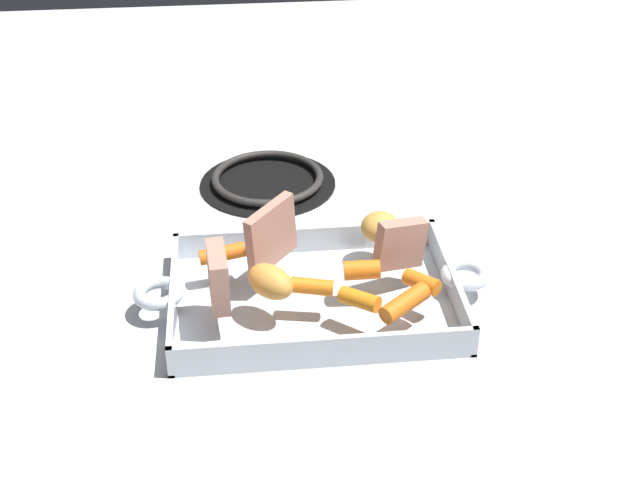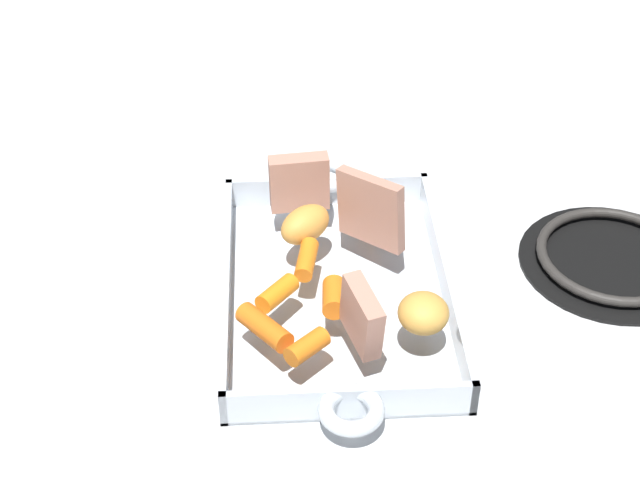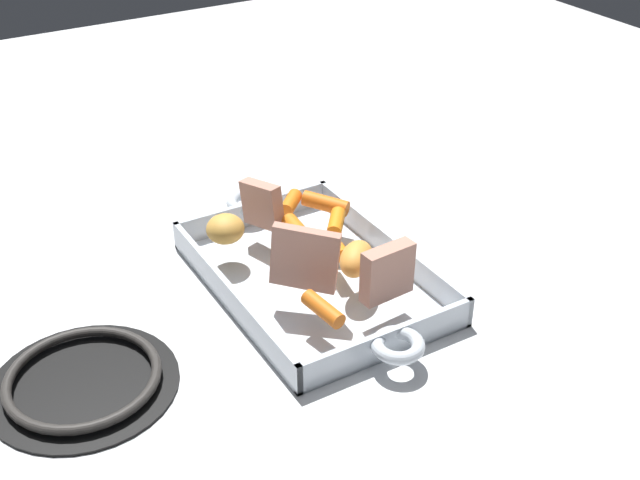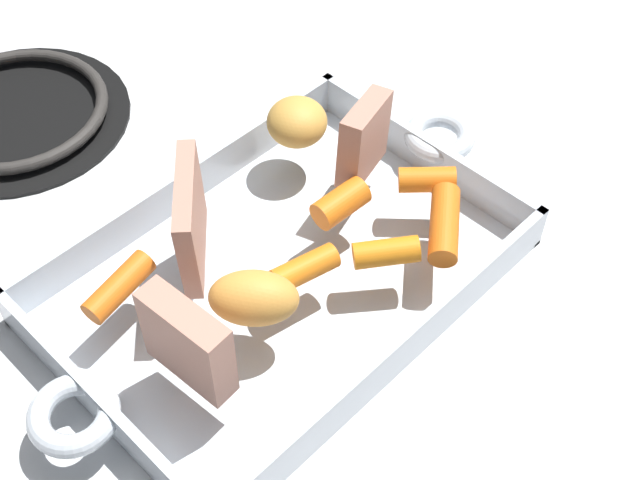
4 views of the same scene
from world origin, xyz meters
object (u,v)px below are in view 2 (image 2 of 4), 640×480
at_px(roast_slice_thick, 299,183).
at_px(baby_carrot_northwest, 264,327).
at_px(roast_slice_thin, 371,210).
at_px(baby_carrot_southwest, 334,297).
at_px(potato_near_roast, 423,313).
at_px(baby_carrot_short, 277,293).
at_px(potato_whole, 305,224).
at_px(baby_carrot_center_left, 307,260).
at_px(stove_burner_rear, 613,258).
at_px(roasting_dish, 337,290).
at_px(baby_carrot_long, 307,347).
at_px(roast_slice_outer, 362,316).
at_px(baby_carrot_center_right, 374,199).

distance_m(roast_slice_thick, baby_carrot_northwest, 0.21).
height_order(roast_slice_thin, baby_carrot_southwest, roast_slice_thin).
bearing_deg(roast_slice_thick, potato_near_roast, 28.39).
xyz_separation_m(baby_carrot_short, potato_whole, (-0.10, 0.03, 0.01)).
distance_m(baby_carrot_center_left, stove_burner_rear, 0.34).
bearing_deg(baby_carrot_short, roast_slice_thin, 132.79).
distance_m(potato_whole, stove_burner_rear, 0.34).
bearing_deg(baby_carrot_southwest, stove_burner_rear, 106.92).
xyz_separation_m(roasting_dish, roast_slice_thick, (-0.11, -0.03, 0.06)).
xyz_separation_m(baby_carrot_center_left, baby_carrot_short, (0.05, -0.03, 0.00)).
height_order(baby_carrot_long, stove_burner_rear, baby_carrot_long).
height_order(baby_carrot_short, stove_burner_rear, baby_carrot_short).
relative_size(roasting_dish, baby_carrot_northwest, 6.71).
relative_size(roast_slice_thin, potato_whole, 1.28).
xyz_separation_m(roast_slice_outer, potato_whole, (-0.16, -0.05, -0.01)).
distance_m(roast_slice_thick, roast_slice_outer, 0.22).
bearing_deg(baby_carrot_northwest, roasting_dish, 141.36).
bearing_deg(baby_carrot_center_left, potato_near_roast, 47.63).
height_order(roast_slice_thin, stove_burner_rear, roast_slice_thin).
height_order(baby_carrot_center_right, stove_burner_rear, baby_carrot_center_right).
relative_size(roasting_dish, baby_carrot_long, 9.82).
distance_m(roast_slice_outer, potato_near_roast, 0.06).
height_order(baby_carrot_long, potato_whole, potato_whole).
bearing_deg(baby_carrot_southwest, potato_whole, -167.91).
relative_size(roast_slice_thick, baby_carrot_northwest, 1.02).
bearing_deg(roasting_dish, baby_carrot_long, -16.59).
relative_size(baby_carrot_short, baby_carrot_long, 1.09).
bearing_deg(baby_carrot_southwest, roast_slice_outer, 24.57).
bearing_deg(baby_carrot_long, stove_burner_rear, 115.17).
height_order(baby_carrot_center_right, potato_near_roast, potato_near_roast).
bearing_deg(roast_slice_thin, roast_slice_outer, -8.46).
distance_m(roast_slice_outer, baby_carrot_long, 0.06).
height_order(roast_slice_thick, baby_carrot_center_right, roast_slice_thick).
relative_size(baby_carrot_southwest, potato_whole, 0.69).
height_order(baby_carrot_long, potato_near_roast, potato_near_roast).
bearing_deg(potato_whole, stove_burner_rear, 87.66).
bearing_deg(baby_carrot_short, baby_carrot_center_left, 148.53).
height_order(roast_slice_outer, potato_near_roast, roast_slice_outer).
bearing_deg(baby_carrot_long, baby_carrot_short, -161.26).
xyz_separation_m(roasting_dish, baby_carrot_short, (0.05, -0.06, 0.04)).
bearing_deg(roast_slice_outer, baby_carrot_long, -72.15).
bearing_deg(potato_whole, baby_carrot_short, -18.03).
distance_m(roast_slice_thin, baby_carrot_northwest, 0.18).
bearing_deg(roast_slice_thick, baby_carrot_center_right, 87.07).
relative_size(roast_slice_thick, potato_near_roast, 1.32).
bearing_deg(baby_carrot_center_left, potato_whole, 179.12).
bearing_deg(baby_carrot_center_left, baby_carrot_short, -31.47).
xyz_separation_m(roasting_dish, baby_carrot_long, (0.12, -0.04, 0.04)).
distance_m(baby_carrot_short, baby_carrot_center_right, 0.19).
bearing_deg(roast_slice_thin, baby_carrot_center_right, 169.70).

